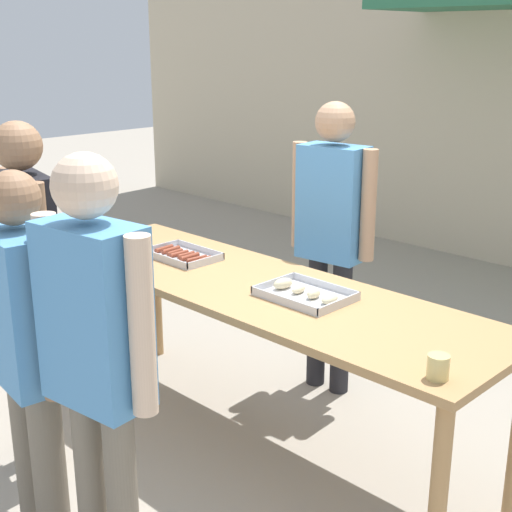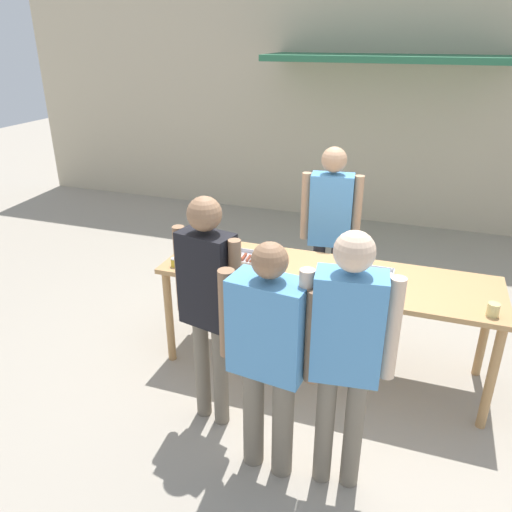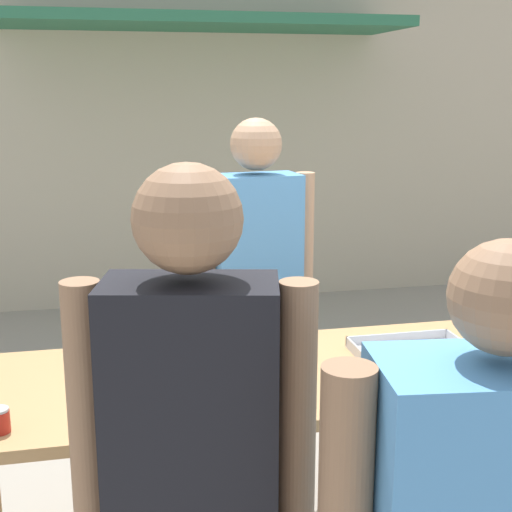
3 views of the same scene
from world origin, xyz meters
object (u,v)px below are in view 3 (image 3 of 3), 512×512
object	(u,v)px
person_server_behind_table	(256,273)
person_customer_holding_hotdog	(193,475)
food_tray_buns	(413,352)
food_tray_sausages	(167,374)

from	to	relation	value
person_server_behind_table	person_customer_holding_hotdog	world-z (taller)	person_server_behind_table
food_tray_buns	person_server_behind_table	xyz separation A→B (m)	(-0.44, 0.75, 0.14)
food_tray_buns	person_server_behind_table	distance (m)	0.88
food_tray_buns	person_customer_holding_hotdog	bearing A→B (deg)	-135.59
food_tray_sausages	person_customer_holding_hotdog	size ratio (longest dim) A/B	0.23
food_tray_buns	person_customer_holding_hotdog	world-z (taller)	person_customer_holding_hotdog
person_server_behind_table	person_customer_holding_hotdog	size ratio (longest dim) A/B	1.01
person_server_behind_table	person_customer_holding_hotdog	distance (m)	1.75
food_tray_sausages	person_server_behind_table	bearing A→B (deg)	57.41
food_tray_buns	person_customer_holding_hotdog	xyz separation A→B (m)	(-0.95, -0.93, 0.14)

